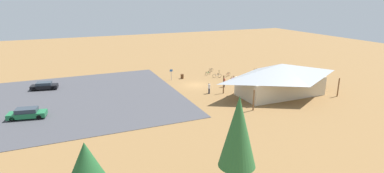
{
  "coord_description": "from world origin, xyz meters",
  "views": [
    {
      "loc": [
        21.82,
        48.95,
        15.42
      ],
      "look_at": [
        2.64,
        4.32,
        1.2
      ],
      "focal_mm": 28.87,
      "sensor_mm": 36.0,
      "label": 1
    }
  ],
  "objects_px": {
    "bicycle_orange_by_bin": "(256,71)",
    "bicycle_red_trailside": "(228,75)",
    "pine_far_east": "(238,132)",
    "bicycle_yellow_edge_north": "(219,72)",
    "bike_pavilion": "(281,77)",
    "trash_bin": "(182,76)",
    "bicycle_teal_near_sign": "(265,77)",
    "bicycle_white_lone_west": "(217,76)",
    "bicycle_blue_near_porch": "(262,74)",
    "bicycle_purple_yard_front": "(232,78)",
    "bicycle_black_yard_center": "(211,70)",
    "car_green_near_entry": "(27,113)",
    "bicycle_silver_yard_left": "(277,70)",
    "visitor_at_bikes": "(224,82)",
    "car_black_end_stall": "(44,86)",
    "lot_sign": "(171,73)",
    "bicycle_green_front_row": "(208,73)",
    "pine_far_west": "(87,169)"
  },
  "relations": [
    {
      "from": "bicycle_orange_by_bin",
      "to": "bicycle_red_trailside",
      "type": "bearing_deg",
      "value": 4.47
    },
    {
      "from": "pine_far_east",
      "to": "bicycle_yellow_edge_north",
      "type": "height_order",
      "value": "pine_far_east"
    },
    {
      "from": "bike_pavilion",
      "to": "bicycle_red_trailside",
      "type": "xyz_separation_m",
      "value": [
        1.67,
        -13.86,
        -2.61
      ]
    },
    {
      "from": "trash_bin",
      "to": "bicycle_teal_near_sign",
      "type": "bearing_deg",
      "value": 156.64
    },
    {
      "from": "bicycle_white_lone_west",
      "to": "bicycle_yellow_edge_north",
      "type": "height_order",
      "value": "bicycle_white_lone_west"
    },
    {
      "from": "trash_bin",
      "to": "bicycle_red_trailside",
      "type": "xyz_separation_m",
      "value": [
        -9.11,
        2.01,
        -0.08
      ]
    },
    {
      "from": "bicycle_blue_near_porch",
      "to": "bicycle_purple_yard_front",
      "type": "relative_size",
      "value": 1.16
    },
    {
      "from": "bicycle_black_yard_center",
      "to": "car_green_near_entry",
      "type": "xyz_separation_m",
      "value": [
        33.75,
        13.71,
        0.36
      ]
    },
    {
      "from": "bicycle_orange_by_bin",
      "to": "bike_pavilion",
      "type": "bearing_deg",
      "value": 69.36
    },
    {
      "from": "bicycle_silver_yard_left",
      "to": "bicycle_orange_by_bin",
      "type": "xyz_separation_m",
      "value": [
        4.67,
        -0.95,
        0.03
      ]
    },
    {
      "from": "bicycle_blue_near_porch",
      "to": "bicycle_teal_near_sign",
      "type": "distance_m",
      "value": 2.33
    },
    {
      "from": "trash_bin",
      "to": "visitor_at_bikes",
      "type": "bearing_deg",
      "value": 119.4
    },
    {
      "from": "bike_pavilion",
      "to": "trash_bin",
      "type": "distance_m",
      "value": 19.35
    },
    {
      "from": "car_black_end_stall",
      "to": "visitor_at_bikes",
      "type": "height_order",
      "value": "visitor_at_bikes"
    },
    {
      "from": "trash_bin",
      "to": "car_green_near_entry",
      "type": "bearing_deg",
      "value": 23.0
    },
    {
      "from": "lot_sign",
      "to": "bicycle_silver_yard_left",
      "type": "bearing_deg",
      "value": 174.84
    },
    {
      "from": "bicycle_green_front_row",
      "to": "car_black_end_stall",
      "type": "relative_size",
      "value": 0.35
    },
    {
      "from": "bicycle_blue_near_porch",
      "to": "visitor_at_bikes",
      "type": "xyz_separation_m",
      "value": [
        10.91,
        4.12,
        0.54
      ]
    },
    {
      "from": "bicycle_black_yard_center",
      "to": "car_black_end_stall",
      "type": "height_order",
      "value": "car_black_end_stall"
    },
    {
      "from": "bicycle_blue_near_porch",
      "to": "bicycle_orange_by_bin",
      "type": "distance_m",
      "value": 2.81
    },
    {
      "from": "bike_pavilion",
      "to": "pine_far_west",
      "type": "distance_m",
      "value": 36.72
    },
    {
      "from": "bicycle_black_yard_center",
      "to": "bicycle_teal_near_sign",
      "type": "height_order",
      "value": "bicycle_teal_near_sign"
    },
    {
      "from": "car_green_near_entry",
      "to": "car_black_end_stall",
      "type": "bearing_deg",
      "value": -97.2
    },
    {
      "from": "lot_sign",
      "to": "pine_far_east",
      "type": "bearing_deg",
      "value": 78.64
    },
    {
      "from": "pine_far_east",
      "to": "bicycle_orange_by_bin",
      "type": "distance_m",
      "value": 43.19
    },
    {
      "from": "bike_pavilion",
      "to": "trash_bin",
      "type": "bearing_deg",
      "value": -55.84
    },
    {
      "from": "bicycle_purple_yard_front",
      "to": "bicycle_black_yard_center",
      "type": "bearing_deg",
      "value": -83.9
    },
    {
      "from": "bicycle_yellow_edge_north",
      "to": "bicycle_purple_yard_front",
      "type": "bearing_deg",
      "value": 89.31
    },
    {
      "from": "trash_bin",
      "to": "bicycle_teal_near_sign",
      "type": "relative_size",
      "value": 0.5
    },
    {
      "from": "car_black_end_stall",
      "to": "bicycle_white_lone_west",
      "type": "bearing_deg",
      "value": 171.79
    },
    {
      "from": "pine_far_east",
      "to": "bicycle_teal_near_sign",
      "type": "distance_m",
      "value": 38.47
    },
    {
      "from": "pine_far_east",
      "to": "bicycle_orange_by_bin",
      "type": "height_order",
      "value": "pine_far_east"
    },
    {
      "from": "pine_far_east",
      "to": "bicycle_green_front_row",
      "type": "relative_size",
      "value": 5.26
    },
    {
      "from": "bike_pavilion",
      "to": "bicycle_white_lone_west",
      "type": "distance_m",
      "value": 14.65
    },
    {
      "from": "bicycle_black_yard_center",
      "to": "lot_sign",
      "type": "bearing_deg",
      "value": 16.35
    },
    {
      "from": "bicycle_black_yard_center",
      "to": "visitor_at_bikes",
      "type": "distance_m",
      "value": 11.32
    },
    {
      "from": "car_green_near_entry",
      "to": "bicycle_teal_near_sign",
      "type": "bearing_deg",
      "value": -173.41
    },
    {
      "from": "bicycle_red_trailside",
      "to": "car_green_near_entry",
      "type": "bearing_deg",
      "value": 14.45
    },
    {
      "from": "pine_far_east",
      "to": "bicycle_blue_near_porch",
      "type": "distance_m",
      "value": 40.67
    },
    {
      "from": "bicycle_blue_near_porch",
      "to": "bicycle_silver_yard_left",
      "type": "bearing_deg",
      "value": -161.15
    },
    {
      "from": "trash_bin",
      "to": "bicycle_silver_yard_left",
      "type": "height_order",
      "value": "trash_bin"
    },
    {
      "from": "bicycle_blue_near_porch",
      "to": "bicycle_green_front_row",
      "type": "height_order",
      "value": "bicycle_blue_near_porch"
    },
    {
      "from": "bicycle_purple_yard_front",
      "to": "bicycle_red_trailside",
      "type": "bearing_deg",
      "value": -104.13
    },
    {
      "from": "bicycle_orange_by_bin",
      "to": "car_green_near_entry",
      "type": "distance_m",
      "value": 43.46
    },
    {
      "from": "bicycle_silver_yard_left",
      "to": "bicycle_blue_near_porch",
      "type": "bearing_deg",
      "value": 18.85
    },
    {
      "from": "visitor_at_bikes",
      "to": "bicycle_blue_near_porch",
      "type": "bearing_deg",
      "value": -159.31
    },
    {
      "from": "pine_far_west",
      "to": "pine_far_east",
      "type": "relative_size",
      "value": 0.77
    },
    {
      "from": "lot_sign",
      "to": "bicycle_teal_near_sign",
      "type": "distance_m",
      "value": 18.19
    },
    {
      "from": "trash_bin",
      "to": "lot_sign",
      "type": "height_order",
      "value": "lot_sign"
    },
    {
      "from": "car_black_end_stall",
      "to": "trash_bin",
      "type": "bearing_deg",
      "value": 174.43
    }
  ]
}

